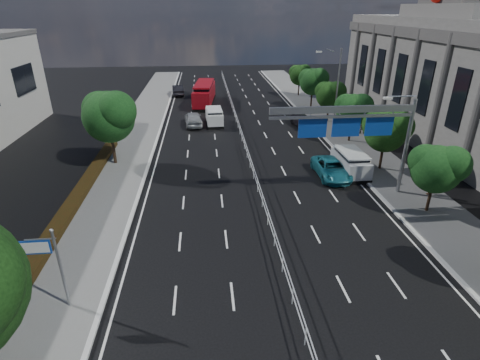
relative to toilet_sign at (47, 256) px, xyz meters
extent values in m
plane|color=black|center=(10.95, 0.00, -2.94)|extent=(160.00, 160.00, 0.00)
cube|color=slate|center=(-0.55, 0.00, -2.87)|extent=(5.00, 140.00, 0.14)
cube|color=silver|center=(1.95, 0.00, -2.87)|extent=(0.25, 140.00, 0.15)
cube|color=silver|center=(19.95, 0.00, -2.87)|extent=(0.25, 140.00, 0.15)
cube|color=silver|center=(10.95, 22.50, -1.94)|extent=(0.05, 85.00, 0.05)
cube|color=silver|center=(10.95, 22.50, -2.39)|extent=(0.05, 85.00, 0.05)
cube|color=black|center=(-2.35, 5.00, -2.58)|extent=(1.00, 36.00, 0.44)
cylinder|color=gray|center=(0.45, 0.00, -0.84)|extent=(0.12, 0.12, 4.20)
sphere|color=gray|center=(0.45, 0.00, 1.31)|extent=(0.18, 0.18, 0.18)
cylinder|color=gray|center=(-0.10, 0.00, 0.91)|extent=(1.30, 0.07, 0.07)
cube|color=#0E389C|center=(-0.40, 0.00, 0.51)|extent=(1.35, 0.06, 0.68)
cube|color=white|center=(-0.40, 0.04, 0.51)|extent=(1.20, 0.01, 0.54)
cube|color=white|center=(-0.40, -0.04, 0.51)|extent=(1.20, 0.01, 0.54)
cylinder|color=gray|center=(21.55, 10.00, 0.66)|extent=(0.28, 0.28, 7.20)
cube|color=gray|center=(16.55, 10.00, 3.66)|extent=(10.20, 0.25, 0.45)
cube|color=gray|center=(16.55, 10.00, 3.16)|extent=(10.20, 0.18, 0.18)
cylinder|color=gray|center=(20.55, 10.00, 4.46)|extent=(2.00, 0.10, 0.10)
cube|color=silver|center=(19.55, 10.00, 4.36)|extent=(0.60, 0.25, 0.15)
cube|color=#0E389C|center=(19.35, 10.18, 2.36)|extent=(2.00, 0.08, 1.40)
cube|color=white|center=(19.35, 10.23, 2.36)|extent=(1.80, 0.02, 1.20)
cube|color=#0E389C|center=(16.95, 10.18, 2.36)|extent=(2.00, 0.08, 1.40)
cube|color=white|center=(16.95, 10.23, 2.36)|extent=(1.80, 0.02, 1.20)
cube|color=#0E389C|center=(14.55, 10.18, 2.36)|extent=(2.00, 0.08, 1.40)
cube|color=white|center=(14.55, 10.23, 2.36)|extent=(1.80, 0.02, 1.20)
cylinder|color=gray|center=(21.75, 26.00, 1.56)|extent=(0.16, 0.16, 9.00)
cylinder|color=gray|center=(20.55, 26.00, 5.86)|extent=(0.10, 2.40, 0.10)
cube|color=silver|center=(19.35, 26.00, 5.71)|extent=(0.60, 0.25, 0.15)
cube|color=slate|center=(34.95, 22.00, 3.06)|extent=(14.00, 36.00, 12.00)
cube|color=#4C4947|center=(27.85, 22.00, 7.66)|extent=(0.40, 36.00, 1.00)
cylinder|color=black|center=(-1.05, 18.00, -1.19)|extent=(0.28, 0.28, 3.50)
sphere|color=#113814|center=(-1.05, 18.00, 1.40)|extent=(4.40, 4.40, 4.40)
sphere|color=#113814|center=(-0.17, 17.34, 2.10)|extent=(3.30, 3.30, 3.30)
sphere|color=#113814|center=(-1.82, 18.66, 1.96)|extent=(3.08, 3.08, 3.08)
cylinder|color=black|center=(22.15, 7.00, -1.64)|extent=(0.21, 0.21, 2.60)
sphere|color=#113814|center=(22.15, 7.00, 0.28)|extent=(3.20, 3.20, 3.20)
sphere|color=#113814|center=(22.79, 6.52, 0.80)|extent=(2.40, 2.40, 2.40)
sphere|color=#113814|center=(21.59, 7.48, 0.70)|extent=(2.24, 2.24, 2.24)
cylinder|color=black|center=(22.15, 14.50, -1.54)|extent=(0.22, 0.22, 2.80)
sphere|color=black|center=(22.15, 14.50, 0.53)|extent=(3.50, 3.50, 3.50)
sphere|color=black|center=(22.85, 13.97, 1.09)|extent=(2.62, 2.62, 2.62)
sphere|color=black|center=(21.54, 15.03, 0.98)|extent=(2.45, 2.45, 2.45)
cylinder|color=black|center=(22.15, 22.00, -1.59)|extent=(0.22, 0.22, 2.70)
sphere|color=#113814|center=(22.15, 22.00, 0.40)|extent=(3.30, 3.30, 3.30)
sphere|color=#113814|center=(22.81, 21.50, 0.94)|extent=(2.48, 2.48, 2.47)
sphere|color=#113814|center=(21.58, 22.50, 0.84)|extent=(2.31, 2.31, 2.31)
cylinder|color=black|center=(22.15, 29.50, -1.62)|extent=(0.21, 0.21, 2.65)
sphere|color=black|center=(22.15, 29.50, 0.34)|extent=(3.20, 3.20, 3.20)
sphere|color=black|center=(22.79, 29.02, 0.87)|extent=(2.40, 2.40, 2.40)
sphere|color=black|center=(21.59, 29.98, 0.77)|extent=(2.24, 2.24, 2.24)
cylinder|color=black|center=(22.15, 37.00, -1.52)|extent=(0.23, 0.23, 2.85)
sphere|color=#113814|center=(22.15, 37.00, 0.59)|extent=(3.60, 3.60, 3.60)
sphere|color=#113814|center=(22.87, 36.46, 1.16)|extent=(2.70, 2.70, 2.70)
sphere|color=#113814|center=(21.52, 37.54, 1.05)|extent=(2.52, 2.52, 2.52)
cylinder|color=black|center=(22.15, 44.50, -1.64)|extent=(0.21, 0.21, 2.60)
sphere|color=black|center=(22.15, 44.50, 0.28)|extent=(3.10, 3.10, 3.10)
sphere|color=black|center=(22.77, 44.03, 0.80)|extent=(2.32, 2.33, 2.32)
sphere|color=black|center=(21.61, 44.97, 0.70)|extent=(2.17, 2.17, 2.17)
cube|color=black|center=(8.28, 29.81, -2.79)|extent=(2.09, 4.47, 0.31)
cube|color=white|center=(8.28, 29.81, -2.03)|extent=(2.05, 4.39, 1.30)
cube|color=black|center=(8.28, 29.81, -1.38)|extent=(1.85, 3.17, 0.57)
cube|color=white|center=(8.28, 29.81, -1.09)|extent=(1.93, 3.44, 0.11)
cylinder|color=black|center=(7.56, 28.35, -2.62)|extent=(0.30, 0.66, 0.65)
cylinder|color=black|center=(9.12, 28.42, -2.62)|extent=(0.30, 0.66, 0.65)
cylinder|color=black|center=(7.43, 31.19, -2.62)|extent=(0.30, 0.66, 0.65)
cylinder|color=black|center=(8.99, 31.26, -2.62)|extent=(0.30, 0.66, 0.65)
cube|color=black|center=(7.20, 40.44, -2.79)|extent=(3.55, 10.45, 0.31)
cube|color=maroon|center=(7.20, 40.44, -1.48)|extent=(3.48, 10.24, 2.08)
cube|color=black|center=(7.20, 40.44, -0.44)|extent=(2.98, 7.43, 0.92)
cube|color=maroon|center=(7.20, 40.44, 0.02)|extent=(3.14, 8.04, 0.18)
cylinder|color=black|center=(5.84, 37.26, -2.63)|extent=(0.34, 0.66, 0.63)
cylinder|color=black|center=(7.83, 37.04, -2.63)|extent=(0.34, 0.66, 0.63)
cylinder|color=black|center=(6.57, 43.84, -2.63)|extent=(0.34, 0.66, 0.63)
cylinder|color=black|center=(8.56, 43.62, -2.63)|extent=(0.34, 0.66, 0.63)
imported|color=#94979B|center=(5.77, 29.60, -2.12)|extent=(2.39, 4.99, 1.64)
imported|color=black|center=(2.98, 47.04, -2.15)|extent=(2.18, 4.98, 1.59)
cube|color=black|center=(19.25, 14.00, -2.78)|extent=(2.05, 4.73, 0.32)
cube|color=#AAADB1|center=(19.25, 14.00, -2.01)|extent=(2.01, 4.63, 1.33)
cube|color=black|center=(19.25, 14.00, -1.34)|extent=(1.84, 3.34, 0.59)
cube|color=#AAADB1|center=(19.25, 14.00, -1.05)|extent=(1.92, 3.62, 0.12)
cylinder|color=black|center=(18.45, 12.47, -2.61)|extent=(0.29, 0.66, 0.66)
cylinder|color=black|center=(20.09, 12.49, -2.61)|extent=(0.29, 0.66, 0.66)
cylinder|color=black|center=(18.42, 15.51, -2.61)|extent=(0.29, 0.66, 0.66)
cylinder|color=black|center=(20.06, 15.53, -2.61)|extent=(0.29, 0.66, 0.66)
imported|color=#1A6A79|center=(17.45, 13.48, -2.24)|extent=(2.38, 5.11, 1.42)
imported|color=black|center=(18.63, 27.71, -2.28)|extent=(2.47, 4.81, 1.33)
imported|color=gray|center=(23.66, 9.37, -1.98)|extent=(0.72, 0.68, 1.65)
imported|color=gray|center=(24.35, 24.32, -1.89)|extent=(0.98, 0.81, 1.83)
camera|label=1|loc=(7.17, -14.24, 9.95)|focal=28.00mm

